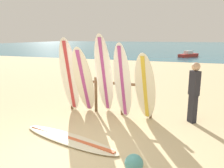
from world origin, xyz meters
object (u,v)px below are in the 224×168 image
at_px(surfboard_leaning_left, 84,81).
at_px(beach_ball, 134,163).
at_px(surfboard_leaning_center_left, 104,76).
at_px(surfboard_leaning_center_right, 145,88).
at_px(surfboard_rack, 109,92).
at_px(surfboard_leaning_center, 123,82).
at_px(surfboard_leaning_far_left, 70,76).
at_px(beachgoer_standing, 194,90).
at_px(small_boat_offshore, 188,55).
at_px(surfboard_lying_on_sand, 69,139).

xyz_separation_m(surfboard_leaning_left, beach_ball, (2.09, -2.33, -0.89)).
xyz_separation_m(surfboard_leaning_center_left, surfboard_leaning_center_right, (1.25, -0.18, -0.23)).
xyz_separation_m(surfboard_rack, beach_ball, (1.46, -2.76, -0.52)).
distance_m(surfboard_leaning_center_left, surfboard_leaning_center, 0.64).
bearing_deg(beach_ball, surfboard_leaning_center, 111.05).
bearing_deg(surfboard_rack, surfboard_leaning_far_left, -162.87).
xyz_separation_m(surfboard_rack, surfboard_leaning_center, (0.57, -0.43, 0.42)).
distance_m(surfboard_rack, beachgoer_standing, 2.47).
xyz_separation_m(surfboard_leaning_far_left, surfboard_leaning_left, (0.51, -0.08, -0.12)).
xyz_separation_m(small_boat_offshore, beach_ball, (-0.83, -24.10, -0.09)).
bearing_deg(beachgoer_standing, surfboard_rack, -179.02).
distance_m(surfboard_rack, surfboard_leaning_center, 0.83).
distance_m(surfboard_rack, surfboard_leaning_far_left, 1.29).
height_order(surfboard_leaning_far_left, surfboard_leaning_center_left, surfboard_leaning_center_left).
relative_size(surfboard_lying_on_sand, beach_ball, 8.31).
bearing_deg(surfboard_rack, surfboard_leaning_center_right, -20.43).
bearing_deg(surfboard_leaning_far_left, surfboard_lying_on_sand, -62.35).
bearing_deg(beach_ball, beachgoer_standing, 70.48).
distance_m(surfboard_leaning_left, beachgoer_standing, 3.12).
xyz_separation_m(surfboard_lying_on_sand, beachgoer_standing, (2.71, 2.10, 0.89)).
height_order(small_boat_offshore, beach_ball, small_boat_offshore).
xyz_separation_m(surfboard_leaning_center, surfboard_leaning_center_right, (0.64, -0.02, -0.12)).
distance_m(surfboard_leaning_center_left, surfboard_lying_on_sand, 2.16).
xyz_separation_m(surfboard_leaning_left, surfboard_lying_on_sand, (0.38, -1.63, -1.02)).
bearing_deg(surfboard_leaning_left, surfboard_leaning_far_left, 171.37).
height_order(surfboard_leaning_center_left, surfboard_lying_on_sand, surfboard_leaning_center_left).
bearing_deg(surfboard_lying_on_sand, surfboard_leaning_center_right, 47.85).
relative_size(surfboard_rack, surfboard_leaning_far_left, 1.15).
bearing_deg(beachgoer_standing, surfboard_leaning_left, -171.28).
bearing_deg(surfboard_leaning_left, surfboard_leaning_center, -0.02).
bearing_deg(small_boat_offshore, beachgoer_standing, -89.55).
xyz_separation_m(surfboard_leaning_center_left, beach_ball, (1.51, -2.49, -1.06)).
bearing_deg(surfboard_leaning_center_left, surfboard_rack, 80.58).
distance_m(beachgoer_standing, beach_ball, 3.07).
xyz_separation_m(surfboard_lying_on_sand, beach_ball, (1.71, -0.70, 0.13)).
relative_size(surfboard_leaning_left, small_boat_offshore, 0.71).
bearing_deg(surfboard_lying_on_sand, beachgoer_standing, 37.83).
bearing_deg(surfboard_leaning_center_left, surfboard_leaning_left, -164.90).
bearing_deg(surfboard_leaning_center, surfboard_leaning_center_right, -1.57).
bearing_deg(small_boat_offshore, surfboard_leaning_center_right, -92.84).
distance_m(surfboard_leaning_center, surfboard_lying_on_sand, 2.12).
distance_m(surfboard_rack, surfboard_leaning_left, 0.85).
distance_m(surfboard_leaning_center, beach_ball, 2.67).
bearing_deg(surfboard_leaning_center_right, surfboard_leaning_far_left, 177.66).
height_order(surfboard_lying_on_sand, beachgoer_standing, beachgoer_standing).
bearing_deg(surfboard_leaning_far_left, surfboard_leaning_left, -8.63).
bearing_deg(surfboard_lying_on_sand, surfboard_leaning_left, 103.10).
relative_size(surfboard_leaning_center_right, surfboard_lying_on_sand, 0.72).
height_order(surfboard_leaning_center, surfboard_lying_on_sand, surfboard_leaning_center).
bearing_deg(surfboard_leaning_center_left, small_boat_offshore, 83.84).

